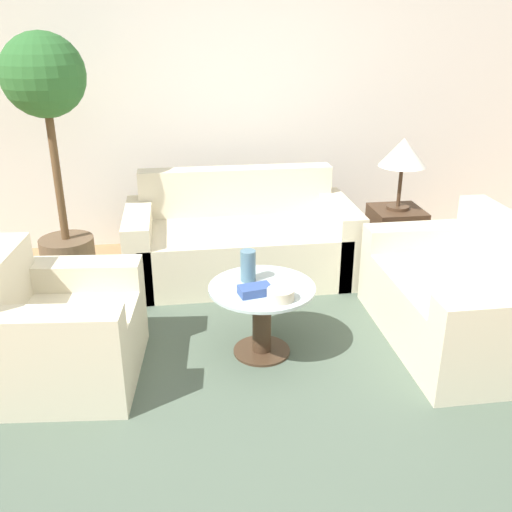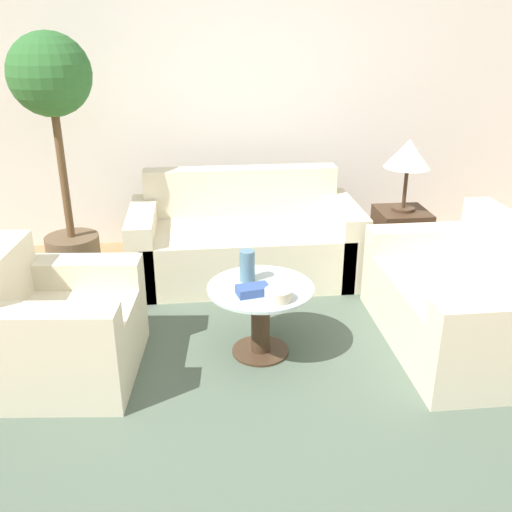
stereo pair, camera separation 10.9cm
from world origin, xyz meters
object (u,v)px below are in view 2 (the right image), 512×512
Objects in this scene: coffee_table at (261,311)px; book_stack at (253,290)px; sofa_main at (244,241)px; bowl at (278,295)px; table_lamp at (409,155)px; armchair at (54,331)px; potted_plant at (56,120)px; vase at (247,266)px; loveseat at (468,304)px.

book_stack is (-0.06, -0.10, 0.19)m from coffee_table.
bowl is at bearing -87.27° from sofa_main.
bowl is (-1.19, -1.29, -0.48)m from table_lamp.
table_lamp is (2.47, 1.19, 0.69)m from armchair.
bowl is at bearing -43.83° from book_stack.
bowl is at bearing -46.28° from potted_plant.
vase is 0.95× the size of book_stack.
sofa_main is 1.44m from table_lamp.
book_stack is at bearing 147.60° from bowl.
coffee_table is 1.14× the size of table_lamp.
sofa_main is at bearing 89.48° from coffee_table.
potted_plant reaches higher than loveseat.
armchair is 5.90× the size of bowl.
sofa_main is 1.93× the size of armchair.
bowl is at bearing -132.60° from table_lamp.
coffee_table is 4.11× the size of bowl.
table_lamp reaches higher than vase.
vase reaches higher than book_stack.
book_stack is at bearing -92.88° from sofa_main.
sofa_main is 1.80m from loveseat.
armchair reaches higher than vase.
coffee_table is at bearing -138.79° from table_lamp.
coffee_table is 0.34× the size of potted_plant.
bowl is at bearing -88.81° from armchair.
bowl is (1.43, -1.50, -0.76)m from potted_plant.
coffee_table is at bearing -44.18° from potted_plant.
loveseat is at bearing -0.84° from coffee_table.
loveseat is 1.33m from table_lamp.
armchair is 1.17m from book_stack.
potted_plant is at bearing 133.72° from bowl.
vase is 0.21m from book_stack.
armchair is 1.44× the size of coffee_table.
potted_plant is at bearing 136.52° from vase.
potted_plant is 11.93× the size of bowl.
vase reaches higher than coffee_table.
vase is (-1.34, -1.01, -0.42)m from table_lamp.
table_lamp is (-0.05, 1.13, 0.70)m from loveseat.
potted_plant is 9.09× the size of book_stack.
armchair reaches higher than coffee_table.
sofa_main is at bearing -133.95° from loveseat.
armchair is at bearing 175.63° from bowl.
table_lamp is 1.72m from vase.
sofa_main is at bearing 174.39° from table_lamp.
vase is 0.32m from bowl.
sofa_main reaches higher than loveseat.
armchair is 1.21m from coffee_table.
table_lamp is 3.60× the size of bowl.
loveseat is at bearing -43.87° from sofa_main.
book_stack is at bearing -47.42° from potted_plant.
bowl is (1.28, -0.10, 0.21)m from armchair.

